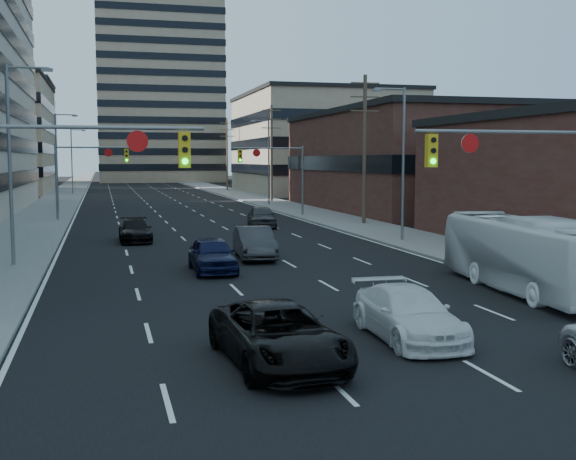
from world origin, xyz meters
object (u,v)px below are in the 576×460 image
at_px(white_van, 408,314).
at_px(sedan_blue, 212,255).
at_px(transit_bus, 526,255).
at_px(black_pickup, 278,335).

xyz_separation_m(white_van, sedan_blue, (-3.39, 12.96, 0.06)).
xyz_separation_m(white_van, transit_bus, (7.03, 5.36, 0.70)).
bearing_deg(white_van, sedan_blue, 105.76).
bearing_deg(sedan_blue, transit_bus, -35.54).
distance_m(transit_bus, sedan_blue, 12.91).
distance_m(white_van, transit_bus, 8.87).
bearing_deg(white_van, black_pickup, -157.98).
height_order(black_pickup, transit_bus, transit_bus).
height_order(transit_bus, sedan_blue, transit_bus).
bearing_deg(sedan_blue, black_pickup, -91.79).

